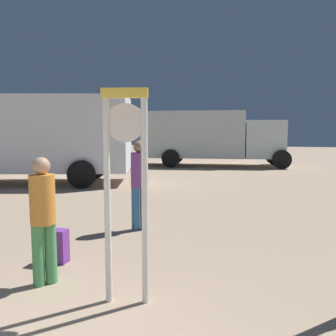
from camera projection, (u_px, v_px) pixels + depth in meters
standing_clock at (126, 174)px, 3.69m from camera, size 0.49×0.17×2.29m
person_near_clock at (43, 214)px, 4.18m from camera, size 0.30×0.30×1.55m
backpack at (58, 246)px, 4.95m from camera, size 0.26×0.22×0.47m
person_distant at (140, 180)px, 6.51m from camera, size 0.32×0.32×1.67m
box_truck_near at (46, 137)px, 12.22m from camera, size 6.77×4.02×3.00m
box_truck_far at (209, 136)px, 18.22m from camera, size 7.60×3.23×2.81m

